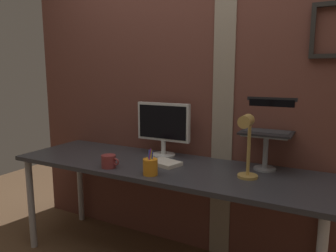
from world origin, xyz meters
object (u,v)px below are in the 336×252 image
monitor (163,125)px  coffee_mug (109,161)px  desk_lamp (247,140)px  laptop (269,123)px  pen_cup (150,167)px

monitor → coffee_mug: (-0.17, -0.43, -0.19)m
desk_lamp → coffee_mug: bearing=-168.5°
laptop → pen_cup: 0.81m
monitor → pen_cup: (0.15, -0.43, -0.18)m
laptop → coffee_mug: laptop is taller
laptop → coffee_mug: size_ratio=2.42×
laptop → coffee_mug: 1.07m
coffee_mug → monitor: bearing=68.5°
desk_lamp → pen_cup: 0.60m
monitor → laptop: (0.74, 0.06, 0.06)m
monitor → coffee_mug: 0.50m
pen_cup → coffee_mug: pen_cup is taller
desk_lamp → laptop: bearing=79.7°
monitor → coffee_mug: bearing=-111.5°
laptop → desk_lamp: bearing=-100.3°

